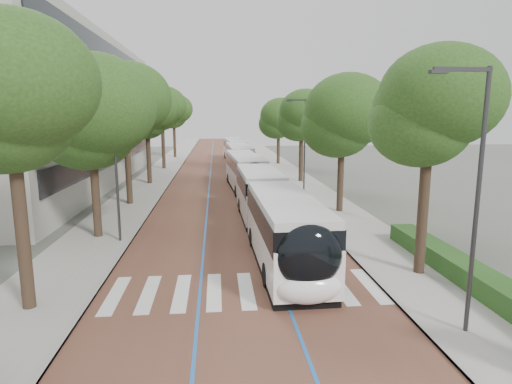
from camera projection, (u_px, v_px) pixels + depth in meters
ground at (243, 302)px, 15.71m from camera, size 160.00×160.00×0.00m
road at (223, 168)px, 54.91m from camera, size 11.00×140.00×0.02m
sidewalk_left at (164, 169)px, 54.21m from camera, size 4.00×140.00×0.12m
sidewalk_right at (281, 167)px, 55.58m from camera, size 4.00×140.00×0.12m
kerb_left at (179, 168)px, 54.39m from camera, size 0.20×140.00×0.14m
kerb_right at (267, 167)px, 55.41m from camera, size 0.20×140.00×0.14m
zebra_crossing at (246, 290)px, 16.71m from camera, size 10.55×3.60×0.01m
lane_line_left at (211, 168)px, 54.76m from camera, size 0.12×126.00×0.01m
lane_line_right at (236, 168)px, 55.05m from camera, size 0.12×126.00×0.01m
office_building at (17, 112)px, 40.13m from camera, size 18.11×40.00×14.00m
hedge at (478, 279)px, 16.45m from camera, size 1.20×14.00×0.80m
streetlight_near at (473, 182)px, 12.52m from camera, size 1.82×0.20×8.00m
streetlight_far at (303, 138)px, 37.02m from camera, size 1.82×0.20×8.00m
lamp_post_left at (116, 166)px, 22.26m from camera, size 0.14×0.14×8.00m
trees_left at (139, 112)px, 36.93m from camera, size 6.47×60.37×10.02m
trees_right at (311, 119)px, 38.38m from camera, size 5.89×47.29×8.98m
lead_bus at (272, 212)px, 22.87m from camera, size 2.91×18.45×3.20m
bus_queued_0 at (245, 173)px, 38.71m from camera, size 3.20×12.52×3.20m
bus_queued_1 at (239, 159)px, 51.19m from camera, size 2.90×12.47×3.20m
bus_queued_2 at (235, 150)px, 63.51m from camera, size 3.18×12.51×3.20m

